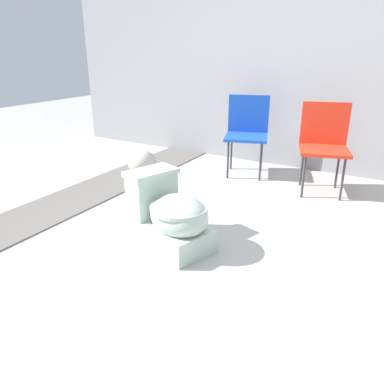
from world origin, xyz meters
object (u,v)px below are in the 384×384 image
at_px(toilet, 170,216).
at_px(boulder_near, 142,163).
at_px(folding_chair_left, 247,127).
at_px(folding_chair_middle, 324,138).

relative_size(toilet, boulder_near, 1.92).
xyz_separation_m(folding_chair_left, folding_chair_middle, (0.84, -0.15, 0.00)).
relative_size(toilet, folding_chair_middle, 0.86).
xyz_separation_m(toilet, boulder_near, (-1.13, 1.15, -0.09)).
xyz_separation_m(toilet, folding_chair_middle, (0.64, 1.68, 0.29)).
bearing_deg(folding_chair_left, toilet, -12.46).
bearing_deg(toilet, folding_chair_left, 114.93).
bearing_deg(folding_chair_left, boulder_near, -72.63).
bearing_deg(toilet, folding_chair_middle, 87.79).
height_order(folding_chair_middle, boulder_near, folding_chair_middle).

